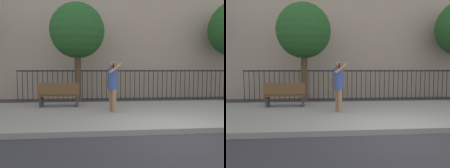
{
  "view_description": "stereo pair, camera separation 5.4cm",
  "coord_description": "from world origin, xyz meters",
  "views": [
    {
      "loc": [
        -2.05,
        -4.78,
        1.65
      ],
      "look_at": [
        -1.41,
        2.46,
        1.11
      ],
      "focal_mm": 32.24,
      "sensor_mm": 36.0,
      "label": 1
    },
    {
      "loc": [
        -2.0,
        -4.78,
        1.65
      ],
      "look_at": [
        -1.41,
        2.46,
        1.11
      ],
      "focal_mm": 32.24,
      "sensor_mm": 36.0,
      "label": 2
    }
  ],
  "objects": [
    {
      "name": "street_bench",
      "position": [
        -3.45,
        3.25,
        0.65
      ],
      "size": [
        1.6,
        0.45,
        0.95
      ],
      "color": "brown",
      "rests_on": "sidewalk"
    },
    {
      "name": "street_tree_near",
      "position": [
        -2.8,
        4.6,
        3.35
      ],
      "size": [
        2.48,
        2.48,
        4.62
      ],
      "color": "#4C3823",
      "rests_on": "ground"
    },
    {
      "name": "sidewalk",
      "position": [
        0.0,
        2.2,
        0.07
      ],
      "size": [
        28.0,
        4.4,
        0.15
      ],
      "primitive_type": "cube",
      "color": "gray",
      "rests_on": "ground"
    },
    {
      "name": "iron_fence",
      "position": [
        0.0,
        5.9,
        1.02
      ],
      "size": [
        12.03,
        0.04,
        1.6
      ],
      "color": "black",
      "rests_on": "ground"
    },
    {
      "name": "ground_plane",
      "position": [
        0.0,
        0.0,
        0.0
      ],
      "size": [
        60.0,
        60.0,
        0.0
      ],
      "primitive_type": "plane",
      "color": "#333338"
    },
    {
      "name": "pedestrian_on_phone",
      "position": [
        -1.42,
        2.18,
        1.17
      ],
      "size": [
        0.56,
        0.72,
        1.76
      ],
      "color": "#936B4C",
      "rests_on": "sidewalk"
    }
  ]
}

